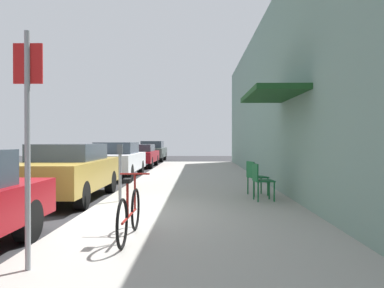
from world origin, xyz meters
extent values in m
plane|color=#2D2D30|center=(0.00, 0.00, 0.00)|extent=(60.00, 60.00, 0.00)
cube|color=#9E9B93|center=(2.25, 2.00, 0.06)|extent=(4.50, 32.00, 0.12)
cube|color=gray|center=(4.65, 2.00, 2.91)|extent=(0.30, 32.00, 5.81)
cube|color=#19471E|center=(3.95, 1.68, 2.60)|extent=(1.10, 2.80, 0.12)
cylinder|color=black|center=(-0.31, -1.51, 0.32)|extent=(0.22, 0.64, 0.64)
cube|color=#A58433|center=(-1.10, 2.50, 0.67)|extent=(1.80, 4.40, 0.70)
cube|color=#333D47|center=(-1.10, 2.65, 1.23)|extent=(1.48, 2.11, 0.42)
cylinder|color=black|center=(-0.31, 3.87, 0.32)|extent=(0.22, 0.64, 0.64)
cylinder|color=black|center=(-1.89, 3.87, 0.32)|extent=(0.22, 0.64, 0.64)
cylinder|color=black|center=(-0.31, 1.14, 0.32)|extent=(0.22, 0.64, 0.64)
cylinder|color=black|center=(-1.89, 1.14, 0.32)|extent=(0.22, 0.64, 0.64)
cube|color=silver|center=(-1.10, 8.34, 0.65)|extent=(1.80, 4.40, 0.67)
cube|color=#333D47|center=(-1.10, 8.49, 1.22)|extent=(1.48, 2.11, 0.46)
cylinder|color=black|center=(-0.31, 9.70, 0.32)|extent=(0.22, 0.64, 0.64)
cylinder|color=black|center=(-1.89, 9.70, 0.32)|extent=(0.22, 0.64, 0.64)
cylinder|color=black|center=(-0.31, 6.98, 0.32)|extent=(0.22, 0.64, 0.64)
cylinder|color=black|center=(-1.89, 6.98, 0.32)|extent=(0.22, 0.64, 0.64)
cube|color=maroon|center=(-1.10, 14.57, 0.61)|extent=(1.80, 4.40, 0.57)
cube|color=#333D47|center=(-1.10, 14.72, 1.10)|extent=(1.48, 2.11, 0.41)
cylinder|color=black|center=(-0.31, 15.94, 0.32)|extent=(0.22, 0.64, 0.64)
cylinder|color=black|center=(-1.89, 15.94, 0.32)|extent=(0.22, 0.64, 0.64)
cylinder|color=black|center=(-0.31, 13.21, 0.32)|extent=(0.22, 0.64, 0.64)
cylinder|color=black|center=(-1.89, 13.21, 0.32)|extent=(0.22, 0.64, 0.64)
cube|color=#47514C|center=(-1.10, 20.61, 0.65)|extent=(1.80, 4.40, 0.66)
cube|color=#333D47|center=(-1.10, 20.76, 1.23)|extent=(1.48, 2.11, 0.50)
cylinder|color=black|center=(-0.31, 21.98, 0.32)|extent=(0.22, 0.64, 0.64)
cylinder|color=black|center=(-1.89, 21.98, 0.32)|extent=(0.22, 0.64, 0.64)
cylinder|color=black|center=(-0.31, 19.25, 0.32)|extent=(0.22, 0.64, 0.64)
cylinder|color=black|center=(-1.89, 19.25, 0.32)|extent=(0.22, 0.64, 0.64)
cylinder|color=slate|center=(0.45, 1.56, 0.67)|extent=(0.07, 0.07, 1.10)
cube|color=#383D42|center=(0.45, 1.56, 1.33)|extent=(0.12, 0.10, 0.22)
cylinder|color=gray|center=(0.40, -3.07, 1.42)|extent=(0.06, 0.06, 2.60)
cube|color=red|center=(0.40, -3.05, 2.37)|extent=(0.32, 0.02, 0.44)
torus|color=black|center=(1.27, -1.22, 0.45)|extent=(0.04, 0.66, 0.66)
torus|color=black|center=(1.27, -2.27, 0.45)|extent=(0.04, 0.66, 0.66)
cylinder|color=maroon|center=(1.27, -1.74, 0.45)|extent=(0.04, 1.05, 0.04)
cylinder|color=maroon|center=(1.27, -1.89, 0.70)|extent=(0.04, 0.04, 0.50)
cube|color=black|center=(1.27, -1.89, 0.97)|extent=(0.10, 0.20, 0.06)
cylinder|color=maroon|center=(1.27, -1.27, 0.73)|extent=(0.03, 0.03, 0.56)
cylinder|color=maroon|center=(1.27, -1.27, 1.01)|extent=(0.46, 0.03, 0.03)
cylinder|color=#14592D|center=(3.96, 1.95, 0.34)|extent=(0.04, 0.04, 0.45)
cylinder|color=#14592D|center=(4.01, 1.57, 0.34)|extent=(0.04, 0.04, 0.45)
cylinder|color=#14592D|center=(3.59, 1.90, 0.34)|extent=(0.04, 0.04, 0.45)
cylinder|color=#14592D|center=(3.63, 1.52, 0.34)|extent=(0.04, 0.04, 0.45)
cube|color=#14592D|center=(3.80, 1.74, 0.59)|extent=(0.49, 0.49, 0.03)
cube|color=#14592D|center=(3.59, 1.71, 0.79)|extent=(0.08, 0.44, 0.40)
cylinder|color=#14592D|center=(3.93, 2.88, 0.34)|extent=(0.04, 0.04, 0.45)
cylinder|color=#14592D|center=(4.03, 2.52, 0.34)|extent=(0.04, 0.04, 0.45)
cylinder|color=#14592D|center=(3.56, 2.77, 0.34)|extent=(0.04, 0.04, 0.45)
cylinder|color=#14592D|center=(3.67, 2.41, 0.34)|extent=(0.04, 0.04, 0.45)
cube|color=#14592D|center=(3.80, 2.65, 0.59)|extent=(0.55, 0.55, 0.03)
cube|color=#14592D|center=(3.60, 2.59, 0.79)|extent=(0.15, 0.43, 0.40)
camera|label=1|loc=(2.25, -7.16, 1.53)|focal=35.49mm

